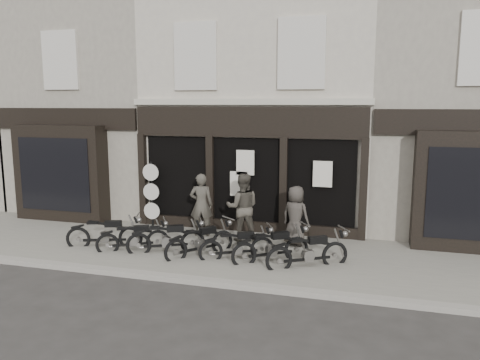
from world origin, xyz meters
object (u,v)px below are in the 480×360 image
(motorcycle_0, at_px, (105,236))
(motorcycle_1, at_px, (134,240))
(motorcycle_6, at_px, (308,255))
(man_left, at_px, (201,205))
(man_centre, at_px, (243,207))
(advert_sign_post, at_px, (152,197))
(man_right, at_px, (296,216))
(motorcycle_2, at_px, (167,241))
(motorcycle_5, at_px, (272,249))
(motorcycle_3, at_px, (201,244))
(motorcycle_4, at_px, (238,248))

(motorcycle_0, xyz_separation_m, motorcycle_1, (0.91, -0.08, -0.03))
(motorcycle_6, height_order, man_left, man_left)
(man_centre, xyz_separation_m, advert_sign_post, (-3.20, 0.74, -0.02))
(motorcycle_1, height_order, man_right, man_right)
(motorcycle_2, bearing_deg, motorcycle_6, -28.04)
(motorcycle_2, distance_m, motorcycle_5, 2.82)
(motorcycle_5, bearing_deg, motorcycle_2, 145.34)
(motorcycle_3, bearing_deg, motorcycle_4, -51.72)
(motorcycle_4, distance_m, motorcycle_6, 1.82)
(motorcycle_4, relative_size, man_right, 1.08)
(man_centre, bearing_deg, man_left, -21.76)
(motorcycle_1, xyz_separation_m, man_left, (1.27, 1.79, 0.68))
(motorcycle_1, height_order, man_left, man_left)
(motorcycle_0, bearing_deg, man_right, -2.36)
(man_centre, bearing_deg, motorcycle_3, 50.34)
(motorcycle_0, height_order, motorcycle_6, motorcycle_6)
(motorcycle_5, xyz_separation_m, man_centre, (-1.16, 1.47, 0.69))
(motorcycle_1, relative_size, motorcycle_4, 0.97)
(motorcycle_0, xyz_separation_m, motorcycle_5, (4.66, 0.06, 0.00))
(motorcycle_6, bearing_deg, motorcycle_3, 145.88)
(motorcycle_4, relative_size, man_left, 0.96)
(motorcycle_3, height_order, man_right, man_right)
(motorcycle_1, distance_m, man_left, 2.30)
(motorcycle_5, xyz_separation_m, man_left, (-2.48, 1.65, 0.65))
(motorcycle_1, distance_m, motorcycle_2, 0.93)
(motorcycle_3, xyz_separation_m, motorcycle_4, (1.00, -0.00, -0.02))
(motorcycle_6, bearing_deg, motorcycle_5, 138.25)
(man_left, bearing_deg, motorcycle_1, 41.55)
(motorcycle_0, relative_size, man_right, 1.21)
(motorcycle_3, height_order, motorcycle_6, motorcycle_6)
(motorcycle_4, bearing_deg, man_right, 22.07)
(man_right, bearing_deg, motorcycle_6, 130.75)
(motorcycle_3, bearing_deg, motorcycle_6, -54.51)
(motorcycle_3, xyz_separation_m, man_left, (-0.60, 1.68, 0.66))
(motorcycle_0, distance_m, motorcycle_3, 2.78)
(motorcycle_6, distance_m, man_centre, 2.75)
(motorcycle_1, bearing_deg, motorcycle_3, -27.75)
(advert_sign_post, bearing_deg, man_right, -11.45)
(man_left, height_order, advert_sign_post, advert_sign_post)
(advert_sign_post, bearing_deg, motorcycle_5, -29.25)
(motorcycle_4, relative_size, motorcycle_6, 0.94)
(motorcycle_6, relative_size, advert_sign_post, 0.87)
(motorcycle_2, relative_size, motorcycle_6, 1.01)
(motorcycle_6, bearing_deg, motorcycle_0, 147.70)
(man_centre, distance_m, man_right, 1.53)
(motorcycle_1, bearing_deg, motorcycle_6, -31.58)
(motorcycle_3, height_order, man_centre, man_centre)
(motorcycle_0, distance_m, man_right, 5.27)
(motorcycle_3, bearing_deg, motorcycle_2, 130.06)
(motorcycle_1, relative_size, man_right, 1.05)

